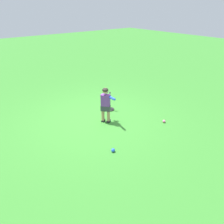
% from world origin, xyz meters
% --- Properties ---
extents(ground_plane, '(40.00, 40.00, 0.00)m').
position_xyz_m(ground_plane, '(0.00, 0.00, 0.00)').
color(ground_plane, '#38842D').
extents(child_batter, '(0.36, 0.63, 1.08)m').
position_xyz_m(child_batter, '(-0.16, 0.37, 0.65)').
color(child_batter, '#232328').
rests_on(child_batter, ground).
extents(play_ball_center_lawn, '(0.09, 0.09, 0.09)m').
position_xyz_m(play_ball_center_lawn, '(0.58, 1.62, 0.05)').
color(play_ball_center_lawn, blue).
rests_on(play_ball_center_lawn, ground).
extents(play_ball_far_right, '(0.09, 0.09, 0.09)m').
position_xyz_m(play_ball_far_right, '(-1.48, 1.47, 0.04)').
color(play_ball_far_right, pink).
rests_on(play_ball_far_right, ground).
extents(batting_tee, '(0.28, 0.28, 0.62)m').
position_xyz_m(batting_tee, '(-0.74, -0.20, 0.10)').
color(batting_tee, black).
rests_on(batting_tee, ground).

